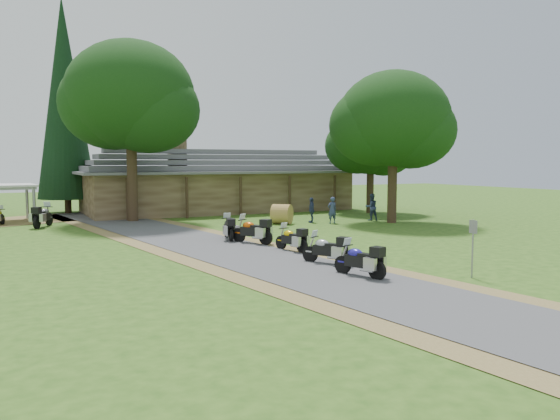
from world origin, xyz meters
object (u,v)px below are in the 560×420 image
lodge (218,180)px  motorcycle_row_c (291,238)px  motorcycle_row_b (326,248)px  hay_bale (282,214)px  motorcycle_row_d (252,229)px  motorcycle_row_e (229,227)px  motorcycle_row_a (360,259)px  motorcycle_carport_b (43,215)px

lodge → motorcycle_row_c: size_ratio=12.49×
motorcycle_row_b → hay_bale: size_ratio=1.45×
motorcycle_row_d → motorcycle_row_e: size_ratio=1.07×
motorcycle_row_b → motorcycle_row_d: bearing=-25.0°
motorcycle_row_e → motorcycle_row_a: bearing=-163.6°
motorcycle_carport_b → lodge: bearing=-38.9°
motorcycle_row_c → motorcycle_row_e: size_ratio=0.93×
motorcycle_row_e → hay_bale: (5.54, 4.99, -0.02)m
lodge → motorcycle_row_b: lodge is taller
motorcycle_carport_b → motorcycle_row_a: bearing=-129.6°
lodge → motorcycle_row_a: 26.29m
motorcycle_row_b → motorcycle_carport_b: 19.64m
lodge → motorcycle_row_a: (-4.77, -25.79, -1.83)m
motorcycle_row_b → motorcycle_carport_b: motorcycle_carport_b is taller
motorcycle_row_b → hay_bale: hay_bale is taller
motorcycle_row_a → motorcycle_row_c: bearing=-22.3°
lodge → motorcycle_row_c: bearing=-102.0°
motorcycle_row_a → motorcycle_carport_b: motorcycle_carport_b is taller
motorcycle_row_d → motorcycle_carport_b: bearing=6.2°
motorcycle_row_a → motorcycle_carport_b: bearing=5.3°
lodge → motorcycle_row_e: size_ratio=11.57×
motorcycle_row_a → motorcycle_row_c: motorcycle_row_a is taller
motorcycle_row_b → motorcycle_row_a: bearing=146.3°
motorcycle_row_e → motorcycle_carport_b: size_ratio=0.89×
lodge → motorcycle_carport_b: (-13.17, -5.69, -1.74)m
lodge → motorcycle_row_d: (-4.88, -17.33, -1.77)m
motorcycle_row_c → motorcycle_row_e: motorcycle_row_e is taller
motorcycle_row_e → hay_bale: size_ratio=1.50×
hay_bale → motorcycle_carport_b: bearing=159.6°
motorcycle_row_c → motorcycle_row_d: (-0.61, 2.76, 0.09)m
motorcycle_row_c → motorcycle_row_d: size_ratio=0.86×
motorcycle_row_d → motorcycle_carport_b: 14.29m
motorcycle_row_c → motorcycle_row_a: bearing=161.1°
motorcycle_row_b → motorcycle_row_c: 3.25m
motorcycle_row_d → motorcycle_row_c: bearing=163.2°
motorcycle_row_c → motorcycle_row_d: motorcycle_row_d is taller
motorcycle_row_a → hay_bale: motorcycle_row_a is taller
motorcycle_row_a → motorcycle_row_e: motorcycle_row_e is taller
motorcycle_row_d → motorcycle_row_e: (-0.51, 1.69, -0.05)m
lodge → motorcycle_carport_b: lodge is taller
motorcycle_row_d → motorcycle_carport_b: motorcycle_carport_b is taller
motorcycle_row_b → motorcycle_row_d: size_ratio=0.90×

